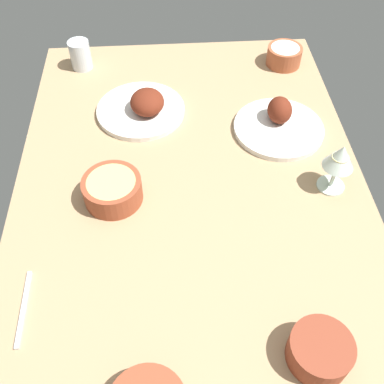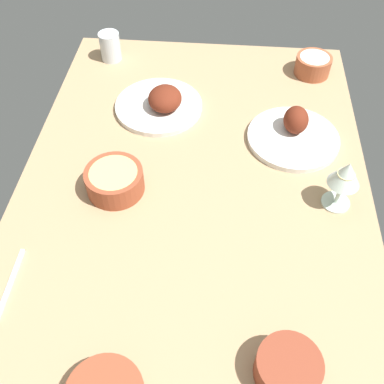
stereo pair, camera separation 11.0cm
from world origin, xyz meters
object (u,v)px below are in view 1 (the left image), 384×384
(water_tumbler, at_px, (80,55))
(plate_far_side, at_px, (143,107))
(bowl_potatoes, at_px, (320,350))
(bowl_pasta, at_px, (112,189))
(bowl_cream, at_px, (284,55))
(wine_glass, at_px, (340,159))
(fork_loose, at_px, (24,308))
(plate_center_main, at_px, (279,123))

(water_tumbler, bearing_deg, plate_far_side, 38.95)
(bowl_potatoes, bearing_deg, bowl_pasta, -136.25)
(bowl_potatoes, bearing_deg, plate_far_side, -155.97)
(bowl_pasta, relative_size, bowl_potatoes, 1.20)
(bowl_cream, bearing_deg, wine_glass, 1.50)
(bowl_pasta, distance_m, wine_glass, 0.55)
(wine_glass, bearing_deg, fork_loose, -68.19)
(bowl_pasta, bearing_deg, bowl_cream, 135.51)
(bowl_potatoes, bearing_deg, fork_loose, -103.38)
(bowl_pasta, bearing_deg, water_tumbler, -167.36)
(wine_glass, relative_size, water_tumbler, 1.52)
(bowl_potatoes, distance_m, fork_loose, 0.59)
(plate_center_main, bearing_deg, bowl_pasta, -63.50)
(plate_far_side, relative_size, water_tumbler, 2.81)
(plate_center_main, relative_size, bowl_pasta, 1.76)
(plate_center_main, bearing_deg, bowl_cream, 166.26)
(plate_far_side, bearing_deg, bowl_pasta, -12.85)
(plate_far_side, xyz_separation_m, bowl_pasta, (0.32, -0.07, 0.01))
(water_tumbler, xyz_separation_m, fork_loose, (0.86, -0.04, -0.04))
(plate_center_main, bearing_deg, water_tumbler, -120.37)
(bowl_cream, xyz_separation_m, wine_glass, (0.54, 0.01, 0.07))
(plate_far_side, distance_m, water_tumbler, 0.32)
(wine_glass, bearing_deg, water_tumbler, -130.04)
(plate_far_side, relative_size, bowl_potatoes, 2.14)
(plate_center_main, relative_size, bowl_potatoes, 2.10)
(plate_center_main, height_order, water_tumbler, water_tumbler)
(plate_far_side, bearing_deg, wine_glass, 56.09)
(plate_center_main, height_order, bowl_cream, plate_center_main)
(bowl_pasta, height_order, wine_glass, wine_glass)
(plate_far_side, distance_m, bowl_potatoes, 0.82)
(bowl_pasta, relative_size, wine_glass, 1.03)
(wine_glass, relative_size, fork_loose, 0.82)
(bowl_potatoes, height_order, water_tumbler, water_tumbler)
(plate_center_main, bearing_deg, bowl_potatoes, -4.49)
(plate_center_main, height_order, fork_loose, plate_center_main)
(plate_center_main, height_order, wine_glass, wine_glass)
(bowl_pasta, xyz_separation_m, bowl_potatoes, (0.42, 0.41, -0.00))
(plate_far_side, height_order, water_tumbler, water_tumbler)
(fork_loose, bearing_deg, bowl_potatoes, -103.98)
(bowl_potatoes, bearing_deg, plate_center_main, 175.51)
(bowl_cream, bearing_deg, water_tumbler, -92.31)
(water_tumbler, height_order, fork_loose, water_tumbler)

